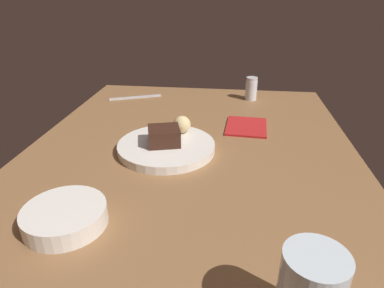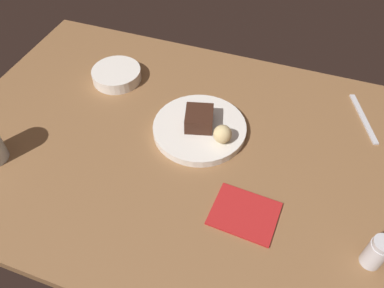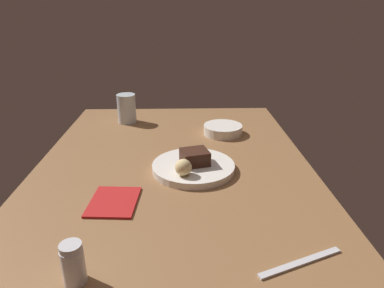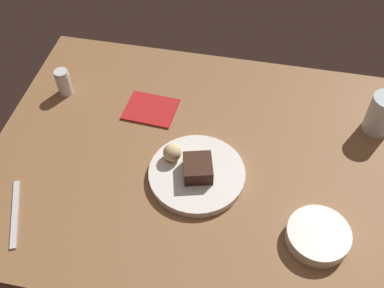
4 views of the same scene
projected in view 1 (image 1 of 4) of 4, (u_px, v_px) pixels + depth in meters
dining_table at (188, 165)px, 81.06cm from camera, size 120.00×84.00×3.00cm
dessert_plate at (166, 147)px, 84.29cm from camera, size 24.48×24.48×2.09cm
chocolate_cake_slice at (164, 136)px, 82.69cm from camera, size 8.84×9.28×4.21cm
bread_roll at (182, 125)px, 88.70cm from camera, size 4.68×4.68×4.68cm
salt_shaker at (251, 89)px, 119.79cm from camera, size 4.16×4.16×8.17cm
side_bowl at (65, 216)px, 58.20cm from camera, size 14.51×14.51×3.49cm
butter_knife at (136, 97)px, 122.97cm from camera, size 8.56×18.09×0.50cm
folded_napkin at (246, 127)px, 98.01cm from camera, size 14.99×12.45×0.60cm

